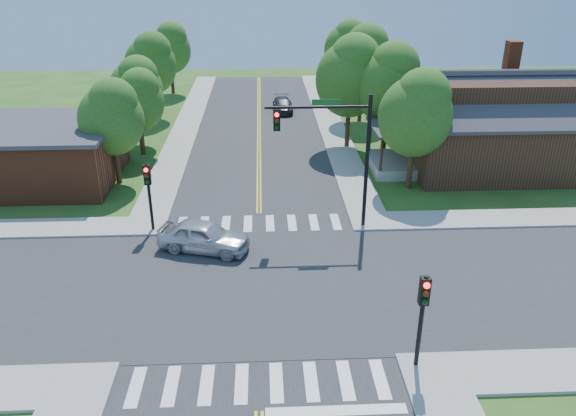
{
  "coord_description": "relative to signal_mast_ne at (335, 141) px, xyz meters",
  "views": [
    {
      "loc": [
        0.29,
        -21.22,
        13.58
      ],
      "look_at": [
        1.45,
        3.45,
        2.2
      ],
      "focal_mm": 35.0,
      "sensor_mm": 36.0,
      "label": 1
    }
  ],
  "objects": [
    {
      "name": "road_ew",
      "position": [
        -3.91,
        -5.59,
        -4.83
      ],
      "size": [
        90.0,
        10.0,
        0.04
      ],
      "primitive_type": "cube",
      "color": "#2D2D30",
      "rests_on": "ground"
    },
    {
      "name": "car_silver",
      "position": [
        -6.61,
        -2.23,
        -4.08
      ],
      "size": [
        4.31,
        5.52,
        1.54
      ],
      "primitive_type": "imported",
      "rotation": [
        0.0,
        0.0,
        1.28
      ],
      "color": "silver",
      "rests_on": "ground"
    },
    {
      "name": "house_ne",
      "position": [
        11.19,
        8.65,
        -1.52
      ],
      "size": [
        13.05,
        8.8,
        7.11
      ],
      "color": "black",
      "rests_on": "ground"
    },
    {
      "name": "tree_w_d",
      "position": [
        -12.75,
        31.73,
        -0.12
      ],
      "size": [
        4.25,
        4.04,
        7.23
      ],
      "color": "#382314",
      "rests_on": "ground"
    },
    {
      "name": "tree_e_b",
      "position": [
        5.3,
        11.96,
        0.43
      ],
      "size": [
        4.74,
        4.5,
        8.06
      ],
      "color": "#382314",
      "rests_on": "ground"
    },
    {
      "name": "crosswalk_north",
      "position": [
        -3.91,
        0.61,
        -4.8
      ],
      "size": [
        8.85,
        2.0,
        0.01
      ],
      "color": "white",
      "rests_on": "ground"
    },
    {
      "name": "tree_w_a",
      "position": [
        -12.77,
        6.99,
        -0.42
      ],
      "size": [
        3.98,
        3.78,
        6.76
      ],
      "color": "#382314",
      "rests_on": "ground"
    },
    {
      "name": "signal_mast_ne",
      "position": [
        0.0,
        0.0,
        0.0
      ],
      "size": [
        5.3,
        0.42,
        7.2
      ],
      "color": "black",
      "rests_on": "ground"
    },
    {
      "name": "tree_e_a",
      "position": [
        5.53,
        5.26,
        0.07
      ],
      "size": [
        4.42,
        4.2,
        7.51
      ],
      "color": "#382314",
      "rests_on": "ground"
    },
    {
      "name": "intersection_patch",
      "position": [
        -3.91,
        -5.59,
        -4.85
      ],
      "size": [
        10.2,
        10.2,
        0.06
      ],
      "primitive_type": "cube",
      "color": "#2D2D30",
      "rests_on": "ground"
    },
    {
      "name": "building_nw",
      "position": [
        -18.11,
        7.61,
        -2.97
      ],
      "size": [
        10.4,
        8.4,
        3.73
      ],
      "color": "brown",
      "rests_on": "ground"
    },
    {
      "name": "tree_bldg",
      "position": [
        -12.28,
        12.52,
        -0.73
      ],
      "size": [
        3.7,
        3.52,
        6.3
      ],
      "color": "#382314",
      "rests_on": "ground"
    },
    {
      "name": "tree_e_d",
      "position": [
        4.92,
        29.58,
        0.14
      ],
      "size": [
        4.48,
        4.25,
        7.61
      ],
      "color": "#382314",
      "rests_on": "ground"
    },
    {
      "name": "ground",
      "position": [
        -3.91,
        -5.59,
        -4.85
      ],
      "size": [
        100.0,
        100.0,
        0.0
      ],
      "primitive_type": "plane",
      "color": "#2B571B",
      "rests_on": "ground"
    },
    {
      "name": "car_dgrey",
      "position": [
        -1.73,
        23.77,
        -4.24
      ],
      "size": [
        1.94,
        4.31,
        1.23
      ],
      "primitive_type": "imported",
      "rotation": [
        0.0,
        0.0,
        0.03
      ],
      "color": "#2D2F32",
      "rests_on": "ground"
    },
    {
      "name": "tree_w_b",
      "position": [
        -12.82,
        14.84,
        -0.43
      ],
      "size": [
        3.97,
        3.78,
        6.76
      ],
      "color": "#382314",
      "rests_on": "ground"
    },
    {
      "name": "signal_pole_nw",
      "position": [
        -9.51,
        -0.01,
        -2.19
      ],
      "size": [
        0.34,
        0.42,
        3.8
      ],
      "color": "black",
      "rests_on": "ground"
    },
    {
      "name": "tree_w_c",
      "position": [
        -13.03,
        22.41,
        0.05
      ],
      "size": [
        4.4,
        4.18,
        7.49
      ],
      "color": "#382314",
      "rests_on": "ground"
    },
    {
      "name": "stop_bar",
      "position": [
        -1.41,
        -13.19,
        -4.85
      ],
      "size": [
        4.6,
        0.45,
        0.09
      ],
      "primitive_type": "cube",
      "color": "white",
      "rests_on": "ground"
    },
    {
      "name": "centerline",
      "position": [
        -3.91,
        -5.59,
        -4.8
      ],
      "size": [
        0.3,
        90.0,
        0.01
      ],
      "color": "yellow",
      "rests_on": "ground"
    },
    {
      "name": "road_ns",
      "position": [
        -3.91,
        -5.59,
        -4.83
      ],
      "size": [
        10.0,
        90.0,
        0.04
      ],
      "primitive_type": "cube",
      "color": "#2D2D30",
      "rests_on": "ground"
    },
    {
      "name": "crosswalk_south",
      "position": [
        -3.91,
        -11.79,
        -4.8
      ],
      "size": [
        8.85,
        2.0,
        0.01
      ],
      "color": "white",
      "rests_on": "ground"
    },
    {
      "name": "sidewalk_nw",
      "position": [
        -19.73,
        10.23,
        -4.78
      ],
      "size": [
        40.0,
        40.0,
        0.14
      ],
      "color": "#9E9B93",
      "rests_on": "ground"
    },
    {
      "name": "signal_pole_se",
      "position": [
        1.69,
        -11.21,
        -2.19
      ],
      "size": [
        0.34,
        0.42,
        3.8
      ],
      "color": "black",
      "rests_on": "ground"
    },
    {
      "name": "sidewalk_ne",
      "position": [
        11.9,
        10.23,
        -4.78
      ],
      "size": [
        40.0,
        40.0,
        0.14
      ],
      "color": "#9E9B93",
      "rests_on": "ground"
    },
    {
      "name": "tree_e_c",
      "position": [
        4.94,
        20.54,
        0.56
      ],
      "size": [
        4.86,
        4.61,
        8.26
      ],
      "color": "#382314",
      "rests_on": "ground"
    },
    {
      "name": "tree_house",
      "position": [
        2.8,
        13.33,
        0.66
      ],
      "size": [
        4.95,
        4.7,
        8.41
      ],
      "color": "#382314",
      "rests_on": "ground"
    }
  ]
}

